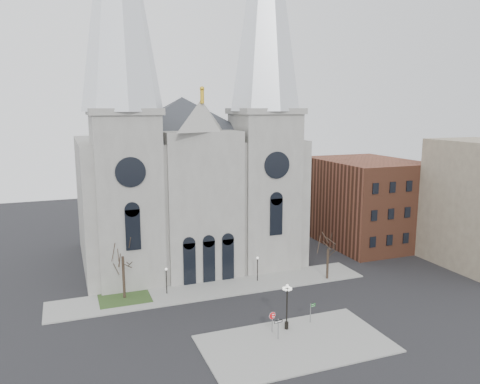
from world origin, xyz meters
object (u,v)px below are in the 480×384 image
object	(u,v)px
stop_sign	(272,317)
street_name_sign	(311,311)
globe_lamp	(287,301)
one_way_sign	(278,325)

from	to	relation	value
stop_sign	street_name_sign	world-z (taller)	stop_sign
globe_lamp	one_way_sign	xyz separation A→B (m)	(-1.74, -1.66, -1.60)
one_way_sign	street_name_sign	distance (m)	5.23
globe_lamp	one_way_sign	size ratio (longest dim) A/B	2.29
one_way_sign	street_name_sign	world-z (taller)	same
globe_lamp	street_name_sign	size ratio (longest dim) A/B	2.29
globe_lamp	street_name_sign	xyz separation A→B (m)	(3.06, 0.41, -1.77)
stop_sign	one_way_sign	world-z (taller)	stop_sign
one_way_sign	street_name_sign	bearing A→B (deg)	14.30
street_name_sign	stop_sign	bearing A→B (deg)	174.24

